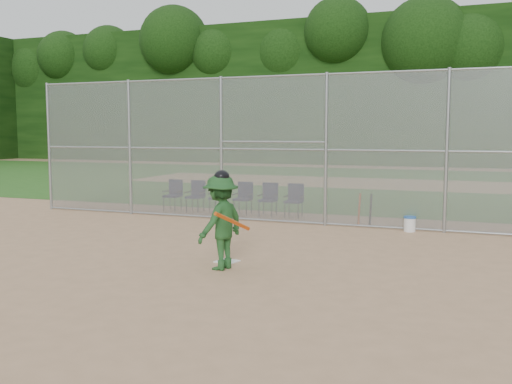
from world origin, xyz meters
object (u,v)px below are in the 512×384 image
(home_plate, at_px, (227,261))
(water_cooler, at_px, (410,224))
(batter_at_plate, at_px, (221,221))
(chair_0, at_px, (172,195))

(home_plate, xyz_separation_m, water_cooler, (2.89, 4.67, 0.18))
(batter_at_plate, height_order, water_cooler, batter_at_plate)
(water_cooler, bearing_deg, chair_0, 169.94)
(home_plate, bearing_deg, chair_0, 127.16)
(home_plate, height_order, chair_0, chair_0)
(home_plate, distance_m, batter_at_plate, 1.03)
(batter_at_plate, bearing_deg, home_plate, 103.06)
(home_plate, bearing_deg, water_cooler, 58.20)
(batter_at_plate, height_order, chair_0, batter_at_plate)
(water_cooler, bearing_deg, home_plate, -121.80)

